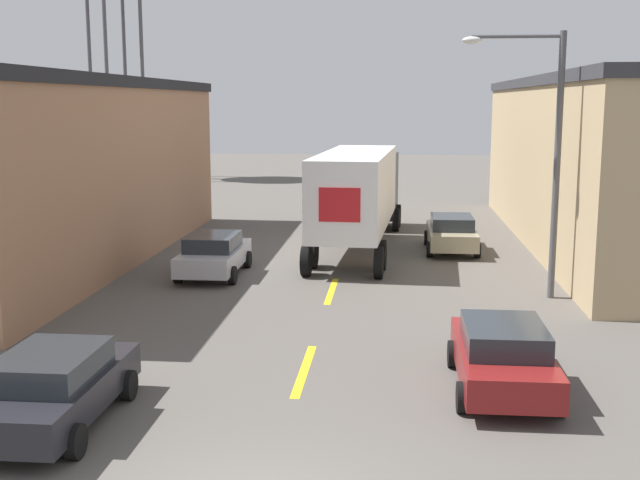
{
  "coord_description": "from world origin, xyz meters",
  "views": [
    {
      "loc": [
        1.93,
        -10.46,
        5.83
      ],
      "look_at": [
        -0.02,
        10.21,
        2.24
      ],
      "focal_mm": 45.0,
      "sensor_mm": 36.0,
      "label": 1
    }
  ],
  "objects": [
    {
      "name": "road_centerline",
      "position": [
        0.0,
        6.33,
        0.0
      ],
      "size": [
        0.2,
        18.57,
        0.01
      ],
      "color": "yellow",
      "rests_on": "ground_plane"
    },
    {
      "name": "warehouse_left",
      "position": [
        -11.65,
        17.94,
        3.37
      ],
      "size": [
        8.96,
        21.99,
        6.72
      ],
      "color": "#9E7051",
      "rests_on": "ground_plane"
    },
    {
      "name": "warehouse_right",
      "position": [
        11.38,
        23.34,
        3.42
      ],
      "size": [
        8.43,
        24.78,
        6.83
      ],
      "color": "tan",
      "rests_on": "ground_plane"
    },
    {
      "name": "semi_truck",
      "position": [
        0.52,
        21.63,
        2.37
      ],
      "size": [
        3.42,
        13.44,
        3.95
      ],
      "rotation": [
        0.0,
        0.0,
        -0.06
      ],
      "color": "black",
      "rests_on": "ground_plane"
    },
    {
      "name": "parked_car_left_near",
      "position": [
        -4.17,
        2.87,
        0.74
      ],
      "size": [
        2.02,
        4.31,
        1.42
      ],
      "color": "black",
      "rests_on": "ground_plane"
    },
    {
      "name": "parked_car_left_far",
      "position": [
        -4.17,
        15.78,
        0.74
      ],
      "size": [
        2.02,
        4.31,
        1.42
      ],
      "color": "#B2B2B7",
      "rests_on": "ground_plane"
    },
    {
      "name": "parked_car_right_near",
      "position": [
        4.17,
        5.5,
        0.74
      ],
      "size": [
        2.02,
        4.31,
        1.42
      ],
      "color": "maroon",
      "rests_on": "ground_plane"
    },
    {
      "name": "parked_car_right_far",
      "position": [
        4.17,
        21.04,
        0.74
      ],
      "size": [
        2.02,
        4.31,
        1.42
      ],
      "color": "tan",
      "rests_on": "ground_plane"
    },
    {
      "name": "street_lamp",
      "position": [
        6.28,
        13.62,
        4.6
      ],
      "size": [
        2.96,
        0.32,
        7.84
      ],
      "color": "#4C4C51",
      "rests_on": "ground_plane"
    }
  ]
}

